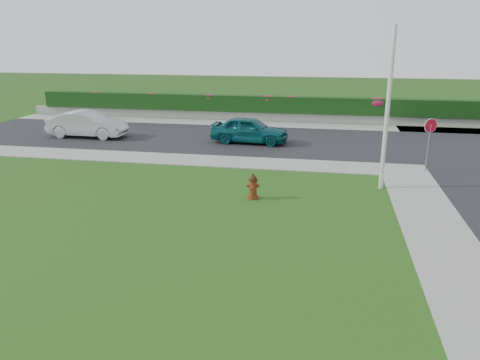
% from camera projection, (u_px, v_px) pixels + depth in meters
% --- Properties ---
extents(ground, '(120.00, 120.00, 0.00)m').
position_uv_depth(ground, '(186.00, 244.00, 12.95)').
color(ground, black).
rests_on(ground, ground).
extents(street_far, '(26.00, 8.00, 0.04)m').
position_uv_depth(street_far, '(175.00, 137.00, 27.00)').
color(street_far, black).
rests_on(street_far, ground).
extents(sidewalk_right, '(2.00, 20.00, 0.04)m').
position_uv_depth(sidewalk_right, '(479.00, 309.00, 9.81)').
color(sidewalk_right, gray).
rests_on(sidewalk_right, ground).
extents(sidewalk_far, '(24.00, 2.00, 0.04)m').
position_uv_depth(sidewalk_far, '(122.00, 157.00, 22.48)').
color(sidewalk_far, gray).
rests_on(sidewalk_far, ground).
extents(curb_corner, '(2.00, 2.00, 0.04)m').
position_uv_depth(curb_corner, '(404.00, 170.00, 20.15)').
color(curb_corner, gray).
rests_on(curb_corner, ground).
extents(sidewalk_beyond, '(34.00, 2.00, 0.04)m').
position_uv_depth(sidewalk_beyond, '(256.00, 124.00, 30.98)').
color(sidewalk_beyond, gray).
rests_on(sidewalk_beyond, ground).
extents(retaining_wall, '(34.00, 0.40, 0.60)m').
position_uv_depth(retaining_wall, '(260.00, 116.00, 32.31)').
color(retaining_wall, gray).
rests_on(retaining_wall, ground).
extents(hedge, '(32.00, 0.90, 1.10)m').
position_uv_depth(hedge, '(260.00, 104.00, 32.16)').
color(hedge, black).
rests_on(hedge, retaining_wall).
extents(fire_hydrant, '(0.47, 0.44, 0.90)m').
position_uv_depth(fire_hydrant, '(253.00, 187.00, 16.53)').
color(fire_hydrant, '#4C220B').
rests_on(fire_hydrant, ground).
extents(sedan_teal, '(4.26, 1.97, 1.41)m').
position_uv_depth(sedan_teal, '(249.00, 130.00, 25.19)').
color(sedan_teal, '#0B5057').
rests_on(sedan_teal, street_far).
extents(sedan_silver, '(4.52, 1.61, 1.48)m').
position_uv_depth(sedan_silver, '(88.00, 124.00, 26.64)').
color(sedan_silver, '#B7BBBF').
rests_on(sedan_silver, street_far).
extents(utility_pole, '(0.16, 0.16, 5.93)m').
position_uv_depth(utility_pole, '(387.00, 110.00, 16.92)').
color(utility_pole, silver).
rests_on(utility_pole, ground).
extents(stop_sign, '(0.57, 0.29, 2.31)m').
position_uv_depth(stop_sign, '(430.00, 133.00, 19.48)').
color(stop_sign, slate).
rests_on(stop_sign, ground).
extents(flower_clump_a, '(1.06, 0.68, 0.53)m').
position_uv_depth(flower_clump_a, '(96.00, 95.00, 34.14)').
color(flower_clump_a, '#A21B51').
rests_on(flower_clump_a, hedge).
extents(flower_clump_b, '(1.02, 0.66, 0.51)m').
position_uv_depth(flower_clump_b, '(152.00, 96.00, 33.36)').
color(flower_clump_b, '#A21B51').
rests_on(flower_clump_b, hedge).
extents(flower_clump_c, '(1.12, 0.72, 0.56)m').
position_uv_depth(flower_clump_c, '(209.00, 98.00, 32.61)').
color(flower_clump_c, '#A21B51').
rests_on(flower_clump_c, hedge).
extents(flower_clump_d, '(1.12, 0.72, 0.56)m').
position_uv_depth(flower_clump_d, '(268.00, 99.00, 31.87)').
color(flower_clump_d, '#A21B51').
rests_on(flower_clump_d, hedge).
extents(flower_clump_e, '(1.02, 0.66, 0.51)m').
position_uv_depth(flower_clump_e, '(291.00, 100.00, 31.58)').
color(flower_clump_e, '#A21B51').
rests_on(flower_clump_e, hedge).
extents(flower_clump_f, '(1.34, 0.86, 0.67)m').
position_uv_depth(flower_clump_f, '(377.00, 103.00, 30.59)').
color(flower_clump_f, '#A21B51').
rests_on(flower_clump_f, hedge).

